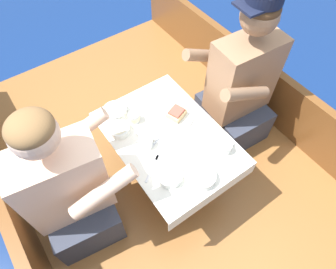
{
  "coord_description": "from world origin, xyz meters",
  "views": [
    {
      "loc": [
        -0.56,
        -0.7,
        2.13
      ],
      "look_at": [
        0.0,
        0.08,
        0.78
      ],
      "focal_mm": 32.0,
      "sensor_mm": 36.0,
      "label": 1
    }
  ],
  "objects_px": {
    "person_port": "(70,191)",
    "coffee_cup_starboard": "(146,142)",
    "coffee_cup_port": "(225,147)",
    "tin_can": "(134,117)",
    "person_starboard": "(239,87)",
    "sandwich": "(176,113)"
  },
  "relations": [
    {
      "from": "person_port",
      "to": "sandwich",
      "type": "bearing_deg",
      "value": 12.72
    },
    {
      "from": "coffee_cup_port",
      "to": "person_port",
      "type": "bearing_deg",
      "value": 160.26
    },
    {
      "from": "tin_can",
      "to": "coffee_cup_starboard",
      "type": "bearing_deg",
      "value": -101.43
    },
    {
      "from": "sandwich",
      "to": "coffee_cup_port",
      "type": "height_order",
      "value": "sandwich"
    },
    {
      "from": "tin_can",
      "to": "coffee_cup_port",
      "type": "bearing_deg",
      "value": -57.56
    },
    {
      "from": "sandwich",
      "to": "tin_can",
      "type": "xyz_separation_m",
      "value": [
        -0.21,
        0.12,
        -0.0
      ]
    },
    {
      "from": "person_port",
      "to": "tin_can",
      "type": "height_order",
      "value": "person_port"
    },
    {
      "from": "person_port",
      "to": "coffee_cup_starboard",
      "type": "bearing_deg",
      "value": 7.19
    },
    {
      "from": "coffee_cup_starboard",
      "to": "tin_can",
      "type": "bearing_deg",
      "value": 78.57
    },
    {
      "from": "coffee_cup_port",
      "to": "tin_can",
      "type": "xyz_separation_m",
      "value": [
        -0.29,
        0.46,
        0.0
      ]
    },
    {
      "from": "person_port",
      "to": "person_starboard",
      "type": "height_order",
      "value": "person_starboard"
    },
    {
      "from": "person_port",
      "to": "person_starboard",
      "type": "bearing_deg",
      "value": 8.92
    },
    {
      "from": "person_starboard",
      "to": "coffee_cup_starboard",
      "type": "bearing_deg",
      "value": 5.99
    },
    {
      "from": "person_starboard",
      "to": "coffee_cup_starboard",
      "type": "height_order",
      "value": "person_starboard"
    },
    {
      "from": "person_port",
      "to": "sandwich",
      "type": "relative_size",
      "value": 8.16
    },
    {
      "from": "coffee_cup_port",
      "to": "tin_can",
      "type": "bearing_deg",
      "value": 122.44
    },
    {
      "from": "person_port",
      "to": "coffee_cup_starboard",
      "type": "xyz_separation_m",
      "value": [
        0.46,
        -0.01,
        0.06
      ]
    },
    {
      "from": "coffee_cup_port",
      "to": "tin_can",
      "type": "height_order",
      "value": "tin_can"
    },
    {
      "from": "person_port",
      "to": "coffee_cup_starboard",
      "type": "distance_m",
      "value": 0.46
    },
    {
      "from": "person_port",
      "to": "coffee_cup_port",
      "type": "height_order",
      "value": "person_port"
    },
    {
      "from": "sandwich",
      "to": "coffee_cup_port",
      "type": "xyz_separation_m",
      "value": [
        0.08,
        -0.34,
        -0.01
      ]
    },
    {
      "from": "person_port",
      "to": "coffee_cup_port",
      "type": "xyz_separation_m",
      "value": [
        0.78,
        -0.28,
        0.06
      ]
    }
  ]
}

